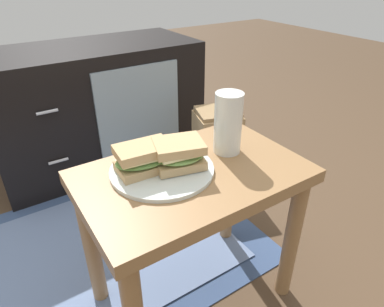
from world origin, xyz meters
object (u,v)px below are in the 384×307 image
(paper_bag, at_px, (216,148))
(sandwich_front, at_px, (144,158))
(plate, at_px, (162,169))
(tv_cabinet, at_px, (98,107))
(sandwich_back, at_px, (179,154))
(beer_glass, at_px, (228,124))

(paper_bag, bearing_deg, sandwich_front, -142.87)
(plate, relative_size, paper_bag, 0.70)
(tv_cabinet, relative_size, sandwich_back, 6.57)
(paper_bag, bearing_deg, sandwich_back, -136.25)
(tv_cabinet, bearing_deg, sandwich_front, -101.14)
(tv_cabinet, xyz_separation_m, plate, (-0.14, -0.91, 0.17))
(plate, distance_m, sandwich_back, 0.06)
(sandwich_front, relative_size, paper_bag, 0.40)
(sandwich_front, height_order, beer_glass, beer_glass)
(sandwich_front, bearing_deg, sandwich_back, -22.11)
(tv_cabinet, height_order, beer_glass, beer_glass)
(sandwich_front, relative_size, beer_glass, 0.87)
(beer_glass, relative_size, paper_bag, 0.45)
(sandwich_back, xyz_separation_m, paper_bag, (0.46, 0.44, -0.33))
(beer_glass, height_order, paper_bag, beer_glass)
(sandwich_front, bearing_deg, plate, -22.11)
(plate, bearing_deg, sandwich_front, 157.89)
(beer_glass, xyz_separation_m, paper_bag, (0.30, 0.43, -0.36))
(sandwich_back, bearing_deg, paper_bag, 43.75)
(sandwich_front, bearing_deg, beer_glass, -5.48)
(tv_cabinet, xyz_separation_m, sandwich_back, (-0.10, -0.92, 0.22))
(plate, xyz_separation_m, beer_glass, (0.20, -0.01, 0.07))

